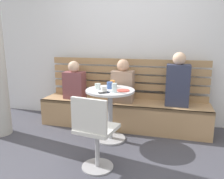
% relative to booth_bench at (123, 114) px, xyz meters
% --- Properties ---
extents(ground, '(8.00, 8.00, 0.00)m').
position_rel_booth_bench_xyz_m(ground, '(0.00, -1.20, -0.22)').
color(ground, '#42424C').
extents(back_wall, '(5.20, 0.10, 2.90)m').
position_rel_booth_bench_xyz_m(back_wall, '(0.00, 0.44, 1.23)').
color(back_wall, silver).
rests_on(back_wall, ground).
extents(booth_bench, '(2.70, 0.52, 0.44)m').
position_rel_booth_bench_xyz_m(booth_bench, '(0.00, 0.00, 0.00)').
color(booth_bench, tan).
rests_on(booth_bench, ground).
extents(booth_backrest, '(2.65, 0.04, 0.66)m').
position_rel_booth_bench_xyz_m(booth_backrest, '(0.00, 0.24, 0.56)').
color(booth_backrest, '#A68157').
rests_on(booth_backrest, booth_bench).
extents(cafe_table, '(0.68, 0.68, 0.74)m').
position_rel_booth_bench_xyz_m(cafe_table, '(-0.07, -0.51, 0.30)').
color(cafe_table, '#ADADB2').
rests_on(cafe_table, ground).
extents(white_chair, '(0.46, 0.46, 0.85)m').
position_rel_booth_bench_xyz_m(white_chair, '(-0.02, -1.32, 0.24)').
color(white_chair, '#ADADB2').
rests_on(white_chair, ground).
extents(person_adult, '(0.34, 0.22, 0.80)m').
position_rel_booth_bench_xyz_m(person_adult, '(0.83, -0.00, 0.58)').
color(person_adult, '#333851').
rests_on(person_adult, booth_bench).
extents(person_child_left, '(0.34, 0.22, 0.63)m').
position_rel_booth_bench_xyz_m(person_child_left, '(-0.83, -0.01, 0.50)').
color(person_child_left, brown).
rests_on(person_child_left, booth_bench).
extents(person_child_middle, '(0.34, 0.22, 0.68)m').
position_rel_booth_bench_xyz_m(person_child_middle, '(0.00, -0.02, 0.52)').
color(person_child_middle, '#9E7F6B').
rests_on(person_child_middle, booth_bench).
extents(cup_tumbler_orange, '(0.07, 0.07, 0.10)m').
position_rel_booth_bench_xyz_m(cup_tumbler_orange, '(-0.08, -0.34, 0.57)').
color(cup_tumbler_orange, orange).
rests_on(cup_tumbler_orange, cafe_table).
extents(cup_mug_blue, '(0.08, 0.08, 0.09)m').
position_rel_booth_bench_xyz_m(cup_mug_blue, '(-0.09, -0.45, 0.57)').
color(cup_mug_blue, '#3D5B9E').
rests_on(cup_mug_blue, cafe_table).
extents(cup_glass_short, '(0.08, 0.08, 0.08)m').
position_rel_booth_bench_xyz_m(cup_glass_short, '(-0.25, -0.52, 0.56)').
color(cup_glass_short, silver).
rests_on(cup_glass_short, cafe_table).
extents(cup_ceramic_white, '(0.08, 0.08, 0.07)m').
position_rel_booth_bench_xyz_m(cup_ceramic_white, '(-0.12, -0.62, 0.55)').
color(cup_ceramic_white, white).
rests_on(cup_ceramic_white, cafe_table).
extents(cup_glass_tall, '(0.07, 0.07, 0.12)m').
position_rel_booth_bench_xyz_m(cup_glass_tall, '(0.03, -0.64, 0.58)').
color(cup_glass_tall, silver).
rests_on(cup_glass_tall, cafe_table).
extents(plate_small, '(0.17, 0.17, 0.01)m').
position_rel_booth_bench_xyz_m(plate_small, '(0.12, -0.54, 0.52)').
color(plate_small, '#DB4C42').
rests_on(plate_small, cafe_table).
extents(phone_on_table, '(0.15, 0.14, 0.01)m').
position_rel_booth_bench_xyz_m(phone_on_table, '(-0.10, -0.72, 0.52)').
color(phone_on_table, black).
rests_on(phone_on_table, cafe_table).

